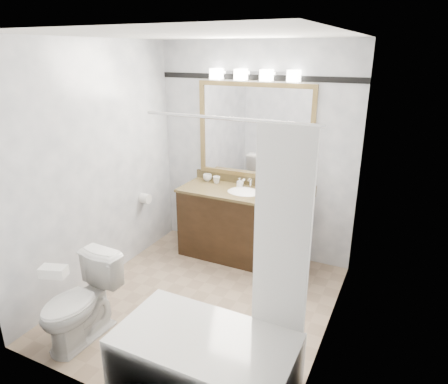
{
  "coord_description": "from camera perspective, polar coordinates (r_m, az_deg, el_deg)",
  "views": [
    {
      "loc": [
        1.68,
        -2.96,
        2.38
      ],
      "look_at": [
        0.07,
        0.35,
        1.07
      ],
      "focal_mm": 32.0,
      "sensor_mm": 36.0,
      "label": 1
    }
  ],
  "objects": [
    {
      "name": "soap_bar",
      "position": [
        4.63,
        5.08,
        0.34
      ],
      "size": [
        0.08,
        0.07,
        0.02
      ],
      "primitive_type": "cube",
      "rotation": [
        0.0,
        0.0,
        0.41
      ],
      "color": "beige",
      "rests_on": "vanity"
    },
    {
      "name": "toilet",
      "position": [
        3.71,
        -19.93,
        -14.61
      ],
      "size": [
        0.45,
        0.74,
        0.74
      ],
      "primitive_type": "imported",
      "rotation": [
        0.0,
        0.0,
        -0.05
      ],
      "color": "white",
      "rests_on": "ground"
    },
    {
      "name": "soap_bottle_a",
      "position": [
        4.72,
        2.25,
        1.36
      ],
      "size": [
        0.06,
        0.07,
        0.11
      ],
      "primitive_type": "imported",
      "rotation": [
        0.0,
        0.0,
        -0.36
      ],
      "color": "white",
      "rests_on": "vanity"
    },
    {
      "name": "vanity_light_bar",
      "position": [
        4.52,
        4.28,
        16.39
      ],
      "size": [
        1.02,
        0.14,
        0.12
      ],
      "color": "silver",
      "rests_on": "room"
    },
    {
      "name": "coffee_maker",
      "position": [
        4.39,
        10.01,
        1.57
      ],
      "size": [
        0.2,
        0.25,
        0.38
      ],
      "rotation": [
        0.0,
        0.0,
        0.2
      ],
      "color": "black",
      "rests_on": "vanity"
    },
    {
      "name": "soap_bottle_b",
      "position": [
        4.67,
        5.18,
        0.93
      ],
      "size": [
        0.08,
        0.08,
        0.09
      ],
      "primitive_type": "imported",
      "rotation": [
        0.0,
        0.0,
        -0.17
      ],
      "color": "white",
      "rests_on": "vanity"
    },
    {
      "name": "accent_stripe",
      "position": [
        4.58,
        4.58,
        16.01
      ],
      "size": [
        2.4,
        0.01,
        0.06
      ],
      "primitive_type": "cube",
      "color": "black",
      "rests_on": "room"
    },
    {
      "name": "tp_roll",
      "position": [
        4.89,
        -11.19,
        -0.92
      ],
      "size": [
        0.11,
        0.12,
        0.12
      ],
      "primitive_type": "cylinder",
      "rotation": [
        0.0,
        1.57,
        0.0
      ],
      "color": "white",
      "rests_on": "room"
    },
    {
      "name": "bathtub",
      "position": [
        3.15,
        -2.13,
        -22.25
      ],
      "size": [
        1.3,
        0.75,
        1.96
      ],
      "color": "white",
      "rests_on": "ground"
    },
    {
      "name": "room",
      "position": [
        3.59,
        -3.42,
        1.16
      ],
      "size": [
        2.42,
        2.62,
        2.52
      ],
      "color": "#9F856B",
      "rests_on": "ground"
    },
    {
      "name": "tissue_box",
      "position": [
        3.39,
        -23.18,
        -10.41
      ],
      "size": [
        0.22,
        0.17,
        0.08
      ],
      "primitive_type": "cube",
      "rotation": [
        0.0,
        0.0,
        0.34
      ],
      "color": "white",
      "rests_on": "toilet"
    },
    {
      "name": "mirror",
      "position": [
        4.65,
        4.33,
        8.6
      ],
      "size": [
        1.4,
        0.04,
        1.1
      ],
      "color": "olive",
      "rests_on": "room"
    },
    {
      "name": "vanity",
      "position": [
        4.73,
        2.81,
        -4.63
      ],
      "size": [
        1.53,
        0.58,
        0.97
      ],
      "color": "black",
      "rests_on": "ground"
    },
    {
      "name": "cup_left",
      "position": [
        4.96,
        -2.39,
        2.09
      ],
      "size": [
        0.11,
        0.11,
        0.09
      ],
      "primitive_type": "imported",
      "rotation": [
        0.0,
        0.0,
        0.04
      ],
      "color": "white",
      "rests_on": "vanity"
    },
    {
      "name": "cup_right",
      "position": [
        4.87,
        -1.08,
        1.77
      ],
      "size": [
        0.11,
        0.11,
        0.08
      ],
      "primitive_type": "imported",
      "rotation": [
        0.0,
        0.0,
        0.3
      ],
      "color": "white",
      "rests_on": "vanity"
    }
  ]
}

